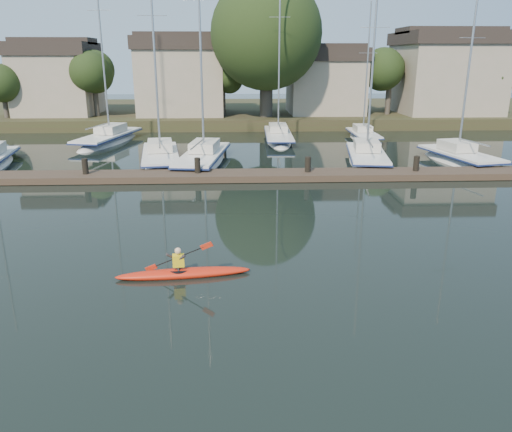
{
  "coord_description": "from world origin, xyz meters",
  "views": [
    {
      "loc": [
        -0.95,
        -12.59,
        6.38
      ],
      "look_at": [
        -0.27,
        3.59,
        1.2
      ],
      "focal_mm": 35.0,
      "sensor_mm": 36.0,
      "label": 1
    }
  ],
  "objects_px": {
    "sailboat_4": "(459,166)",
    "sailboat_6": "(278,142)",
    "kayak": "(183,271)",
    "dock": "(253,175)",
    "sailboat_2": "(204,166)",
    "sailboat_7": "(363,141)",
    "sailboat_3": "(366,165)",
    "sailboat_1": "(161,165)",
    "sailboat_5": "(109,145)"
  },
  "relations": [
    {
      "from": "sailboat_3",
      "to": "sailboat_6",
      "type": "xyz_separation_m",
      "value": [
        -4.86,
        9.02,
        0.02
      ]
    },
    {
      "from": "sailboat_4",
      "to": "sailboat_5",
      "type": "relative_size",
      "value": 0.79
    },
    {
      "from": "sailboat_6",
      "to": "kayak",
      "type": "bearing_deg",
      "value": -99.31
    },
    {
      "from": "sailboat_2",
      "to": "sailboat_6",
      "type": "bearing_deg",
      "value": 66.19
    },
    {
      "from": "sailboat_4",
      "to": "sailboat_6",
      "type": "distance_m",
      "value": 14.26
    },
    {
      "from": "sailboat_1",
      "to": "sailboat_7",
      "type": "distance_m",
      "value": 17.55
    },
    {
      "from": "dock",
      "to": "sailboat_6",
      "type": "bearing_deg",
      "value": 79.3
    },
    {
      "from": "sailboat_2",
      "to": "sailboat_5",
      "type": "distance_m",
      "value": 11.37
    },
    {
      "from": "sailboat_5",
      "to": "sailboat_6",
      "type": "relative_size",
      "value": 1.04
    },
    {
      "from": "dock",
      "to": "sailboat_1",
      "type": "bearing_deg",
      "value": 139.87
    },
    {
      "from": "sailboat_1",
      "to": "sailboat_7",
      "type": "bearing_deg",
      "value": 21.84
    },
    {
      "from": "sailboat_1",
      "to": "sailboat_5",
      "type": "relative_size",
      "value": 0.91
    },
    {
      "from": "sailboat_5",
      "to": "sailboat_1",
      "type": "bearing_deg",
      "value": -45.01
    },
    {
      "from": "sailboat_3",
      "to": "sailboat_7",
      "type": "relative_size",
      "value": 1.21
    },
    {
      "from": "dock",
      "to": "sailboat_5",
      "type": "height_order",
      "value": "sailboat_5"
    },
    {
      "from": "sailboat_6",
      "to": "sailboat_7",
      "type": "distance_m",
      "value": 6.97
    },
    {
      "from": "sailboat_1",
      "to": "sailboat_3",
      "type": "relative_size",
      "value": 1.07
    },
    {
      "from": "sailboat_1",
      "to": "sailboat_3",
      "type": "xyz_separation_m",
      "value": [
        13.05,
        -0.48,
        -0.0
      ]
    },
    {
      "from": "dock",
      "to": "kayak",
      "type": "bearing_deg",
      "value": -101.62
    },
    {
      "from": "sailboat_4",
      "to": "sailboat_7",
      "type": "distance_m",
      "value": 10.45
    },
    {
      "from": "dock",
      "to": "sailboat_4",
      "type": "distance_m",
      "value": 13.74
    },
    {
      "from": "sailboat_4",
      "to": "dock",
      "type": "bearing_deg",
      "value": -174.91
    },
    {
      "from": "sailboat_2",
      "to": "sailboat_7",
      "type": "xyz_separation_m",
      "value": [
        12.44,
        9.27,
        0.03
      ]
    },
    {
      "from": "sailboat_2",
      "to": "sailboat_6",
      "type": "xyz_separation_m",
      "value": [
        5.48,
        8.97,
        0.02
      ]
    },
    {
      "from": "kayak",
      "to": "sailboat_3",
      "type": "xyz_separation_m",
      "value": [
        9.97,
        16.9,
        -0.37
      ]
    },
    {
      "from": "kayak",
      "to": "sailboat_2",
      "type": "relative_size",
      "value": 0.25
    },
    {
      "from": "sailboat_3",
      "to": "sailboat_6",
      "type": "relative_size",
      "value": 0.88
    },
    {
      "from": "dock",
      "to": "sailboat_3",
      "type": "xyz_separation_m",
      "value": [
        7.38,
        4.3,
        -0.41
      ]
    },
    {
      "from": "sailboat_2",
      "to": "dock",
      "type": "bearing_deg",
      "value": -48.18
    },
    {
      "from": "sailboat_2",
      "to": "sailboat_6",
      "type": "height_order",
      "value": "sailboat_2"
    },
    {
      "from": "dock",
      "to": "sailboat_1",
      "type": "relative_size",
      "value": 2.26
    },
    {
      "from": "sailboat_1",
      "to": "sailboat_2",
      "type": "bearing_deg",
      "value": -17.47
    },
    {
      "from": "dock",
      "to": "sailboat_2",
      "type": "height_order",
      "value": "sailboat_2"
    },
    {
      "from": "sailboat_2",
      "to": "sailboat_7",
      "type": "height_order",
      "value": "sailboat_2"
    },
    {
      "from": "dock",
      "to": "sailboat_1",
      "type": "xyz_separation_m",
      "value": [
        -5.68,
        4.78,
        -0.41
      ]
    },
    {
      "from": "kayak",
      "to": "sailboat_2",
      "type": "distance_m",
      "value": 16.96
    },
    {
      "from": "dock",
      "to": "sailboat_6",
      "type": "height_order",
      "value": "sailboat_6"
    },
    {
      "from": "dock",
      "to": "sailboat_3",
      "type": "height_order",
      "value": "sailboat_3"
    },
    {
      "from": "sailboat_1",
      "to": "sailboat_4",
      "type": "bearing_deg",
      "value": -11.22
    },
    {
      "from": "sailboat_1",
      "to": "sailboat_6",
      "type": "height_order",
      "value": "sailboat_6"
    },
    {
      "from": "dock",
      "to": "sailboat_4",
      "type": "xyz_separation_m",
      "value": [
        13.18,
        3.85,
        -0.42
      ]
    },
    {
      "from": "sailboat_3",
      "to": "sailboat_4",
      "type": "xyz_separation_m",
      "value": [
        5.8,
        -0.45,
        -0.0
      ]
    },
    {
      "from": "sailboat_6",
      "to": "sailboat_1",
      "type": "bearing_deg",
      "value": -131.99
    },
    {
      "from": "kayak",
      "to": "sailboat_4",
      "type": "distance_m",
      "value": 22.8
    },
    {
      "from": "kayak",
      "to": "sailboat_2",
      "type": "bearing_deg",
      "value": 85.1
    },
    {
      "from": "dock",
      "to": "sailboat_6",
      "type": "relative_size",
      "value": 2.15
    },
    {
      "from": "kayak",
      "to": "sailboat_5",
      "type": "relative_size",
      "value": 0.25
    },
    {
      "from": "kayak",
      "to": "sailboat_1",
      "type": "relative_size",
      "value": 0.28
    },
    {
      "from": "sailboat_2",
      "to": "sailboat_7",
      "type": "bearing_deg",
      "value": 44.29
    },
    {
      "from": "sailboat_4",
      "to": "sailboat_5",
      "type": "xyz_separation_m",
      "value": [
        -23.98,
        8.74,
        0.01
      ]
    }
  ]
}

